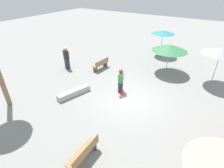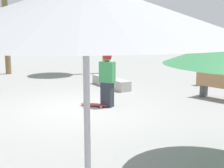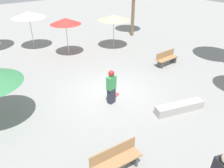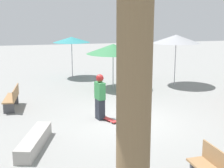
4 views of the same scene
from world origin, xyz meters
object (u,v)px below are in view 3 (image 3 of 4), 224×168
skater_main (111,86)px  shade_umbrella_tan (114,17)px  bench_near (167,58)px  bench_far (116,160)px  concrete_ledge (179,107)px  shade_umbrella_red (65,21)px  shade_umbrella_cream (29,15)px  skateboard (113,97)px

skater_main → shade_umbrella_tan: (4.50, 5.75, 1.32)m
bench_near → bench_far: same height
concrete_ledge → bench_far: size_ratio=1.36×
shade_umbrella_red → bench_near: bearing=-51.7°
concrete_ledge → shade_umbrella_cream: size_ratio=0.85×
bench_near → shade_umbrella_cream: size_ratio=0.62×
skateboard → shade_umbrella_tan: shade_umbrella_tan is taller
shade_umbrella_red → concrete_ledge: bearing=-84.9°
concrete_ledge → shade_umbrella_tan: (2.58, 8.02, 2.00)m
bench_far → shade_umbrella_tan: (6.61, 8.79, 1.76)m
bench_far → shade_umbrella_cream: (1.85, 12.26, 1.98)m
concrete_ledge → shade_umbrella_red: 9.00m
skateboard → bench_far: (-2.39, -3.29, 0.37)m
bench_near → shade_umbrella_cream: bearing=-56.6°
concrete_ledge → shade_umbrella_tan: size_ratio=0.94×
concrete_ledge → skater_main: bearing=130.2°
skateboard → shade_umbrella_cream: (-0.54, 8.97, 2.35)m
skateboard → bench_near: (4.92, 1.05, 0.37)m
bench_near → shade_umbrella_red: shade_umbrella_red is taller
skater_main → shade_umbrella_tan: bearing=38.4°
concrete_ledge → bench_near: (3.29, 3.57, 0.24)m
skater_main → shade_umbrella_red: (1.15, 6.45, 1.42)m
skater_main → concrete_ledge: bearing=-63.2°
skateboard → bench_near: size_ratio=0.51×
skater_main → skateboard: bearing=27.5°
bench_far → shade_umbrella_cream: bearing=-93.9°
skater_main → shade_umbrella_red: bearing=66.4°
bench_near → skater_main: bearing=12.8°
skateboard → bench_near: bearing=-10.4°
skater_main → shade_umbrella_red: 6.70m
bench_far → shade_umbrella_red: bearing=-104.2°
concrete_ledge → bench_near: 4.86m
bench_near → bench_far: size_ratio=0.99×
shade_umbrella_cream → skater_main: bearing=-88.4°
skateboard → shade_umbrella_tan: 7.25m
concrete_ledge → shade_umbrella_red: shade_umbrella_red is taller
shade_umbrella_red → skateboard: bearing=-97.9°
skater_main → shade_umbrella_cream: (-0.26, 9.22, 1.54)m
shade_umbrella_cream → shade_umbrella_tan: (4.76, -3.47, -0.22)m
skater_main → concrete_ledge: 3.05m
shade_umbrella_tan → bench_near: bearing=-81.0°
skateboard → skater_main: bearing=-161.6°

